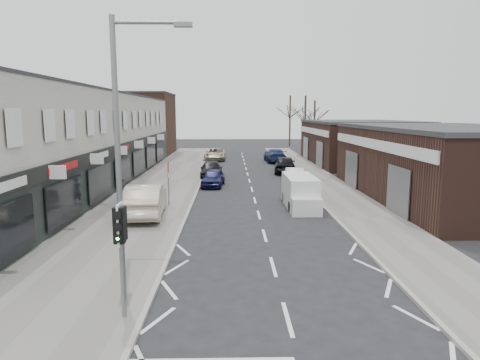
{
  "coord_description": "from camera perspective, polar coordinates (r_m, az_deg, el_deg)",
  "views": [
    {
      "loc": [
        -1.52,
        -12.83,
        5.51
      ],
      "look_at": [
        -1.13,
        5.81,
        2.6
      ],
      "focal_mm": 32.0,
      "sensor_mm": 36.0,
      "label": 1
    }
  ],
  "objects": [
    {
      "name": "brick_block_far",
      "position": [
        59.07,
        -13.02,
        7.19
      ],
      "size": [
        8.0,
        10.0,
        8.0
      ],
      "primitive_type": "cube",
      "color": "#45291D",
      "rests_on": "ground"
    },
    {
      "name": "sedan_on_pavement",
      "position": [
        23.19,
        -12.49,
        -2.6
      ],
      "size": [
        2.2,
        5.35,
        1.72
      ],
      "primitive_type": "imported",
      "rotation": [
        0.0,
        0.0,
        3.22
      ],
      "color": "#BDB197",
      "rests_on": "pavement_left"
    },
    {
      "name": "white_van",
      "position": [
        25.51,
        8.04,
        -1.68
      ],
      "size": [
        1.71,
        4.77,
        1.85
      ],
      "rotation": [
        0.0,
        0.0,
        0.01
      ],
      "color": "white",
      "rests_on": "ground"
    },
    {
      "name": "ground",
      "position": [
        14.05,
        5.27,
        -14.27
      ],
      "size": [
        160.0,
        160.0,
        0.0
      ],
      "primitive_type": "plane",
      "color": "black",
      "rests_on": "ground"
    },
    {
      "name": "pavement_left",
      "position": [
        35.64,
        -9.64,
        -0.05
      ],
      "size": [
        5.5,
        64.0,
        0.12
      ],
      "primitive_type": "cube",
      "color": "slate",
      "rests_on": "ground"
    },
    {
      "name": "tree_far_a",
      "position": [
        61.98,
        8.57,
        3.68
      ],
      "size": [
        3.6,
        3.6,
        8.0
      ],
      "primitive_type": null,
      "color": "#382D26",
      "rests_on": "ground"
    },
    {
      "name": "pavement_right",
      "position": [
        35.99,
        10.45,
        0.02
      ],
      "size": [
        3.5,
        64.0,
        0.12
      ],
      "primitive_type": "cube",
      "color": "slate",
      "rests_on": "ground"
    },
    {
      "name": "right_unit_far",
      "position": [
        48.99,
        15.47,
        4.74
      ],
      "size": [
        10.0,
        16.0,
        4.5
      ],
      "primitive_type": "cube",
      "color": "#39221A",
      "rests_on": "ground"
    },
    {
      "name": "right_unit_near",
      "position": [
        30.45,
        26.22,
        1.81
      ],
      "size": [
        10.0,
        18.0,
        4.5
      ],
      "primitive_type": "cube",
      "color": "#39221A",
      "rests_on": "ground"
    },
    {
      "name": "pedestrian",
      "position": [
        26.45,
        -15.52,
        -1.39
      ],
      "size": [
        0.63,
        0.43,
        1.65
      ],
      "primitive_type": "imported",
      "rotation": [
        0.0,
        0.0,
        3.21
      ],
      "color": "black",
      "rests_on": "pavement_left"
    },
    {
      "name": "traffic_light",
      "position": [
        11.61,
        -15.64,
        -6.93
      ],
      "size": [
        0.28,
        0.6,
        3.1
      ],
      "color": "slate",
      "rests_on": "pavement_left"
    },
    {
      "name": "parked_car_left_b",
      "position": [
        37.19,
        -3.84,
        1.38
      ],
      "size": [
        2.07,
        4.7,
        1.34
      ],
      "primitive_type": "imported",
      "rotation": [
        0.0,
        0.0,
        0.04
      ],
      "color": "black",
      "rests_on": "ground"
    },
    {
      "name": "street_lamp",
      "position": [
        12.43,
        -15.24,
        4.45
      ],
      "size": [
        2.23,
        0.22,
        8.0
      ],
      "color": "slate",
      "rests_on": "pavement_left"
    },
    {
      "name": "tree_far_c",
      "position": [
        73.72,
        6.61,
        4.53
      ],
      "size": [
        3.6,
        3.6,
        8.5
      ],
      "primitive_type": null,
      "color": "#382D26",
      "rests_on": "ground"
    },
    {
      "name": "parked_car_right_a",
      "position": [
        34.2,
        7.24,
        0.62
      ],
      "size": [
        1.59,
        3.97,
        1.28
      ],
      "primitive_type": "imported",
      "rotation": [
        0.0,
        0.0,
        3.08
      ],
      "color": "white",
      "rests_on": "ground"
    },
    {
      "name": "parked_car_left_a",
      "position": [
        32.62,
        -3.61,
        0.29
      ],
      "size": [
        1.88,
        3.94,
        1.3
      ],
      "primitive_type": "imported",
      "rotation": [
        0.0,
        0.0,
        -0.09
      ],
      "color": "#14163E",
      "rests_on": "ground"
    },
    {
      "name": "tree_far_b",
      "position": [
        68.31,
        9.8,
        4.12
      ],
      "size": [
        3.6,
        3.6,
        7.5
      ],
      "primitive_type": null,
      "color": "#382D26",
      "rests_on": "ground"
    },
    {
      "name": "parked_car_left_c",
      "position": [
        50.94,
        -3.34,
        3.46
      ],
      "size": [
        2.42,
        5.16,
        1.43
      ],
      "primitive_type": "imported",
      "rotation": [
        0.0,
        0.0,
        -0.01
      ],
      "color": "#B2A38E",
      "rests_on": "ground"
    },
    {
      "name": "parked_car_right_c",
      "position": [
        49.06,
        4.67,
        3.29
      ],
      "size": [
        2.34,
        5.3,
        1.51
      ],
      "primitive_type": "imported",
      "rotation": [
        0.0,
        0.0,
        3.18
      ],
      "color": "#152244",
      "rests_on": "ground"
    },
    {
      "name": "warning_sign",
      "position": [
        25.31,
        -9.47,
        1.24
      ],
      "size": [
        0.12,
        0.8,
        2.7
      ],
      "color": "slate",
      "rests_on": "pavement_left"
    },
    {
      "name": "shop_terrace_left",
      "position": [
        34.53,
        -21.6,
        5.0
      ],
      "size": [
        8.0,
        41.0,
        7.1
      ],
      "primitive_type": "cube",
      "color": "beige",
      "rests_on": "ground"
    },
    {
      "name": "parked_car_right_b",
      "position": [
        40.06,
        5.99,
        2.09
      ],
      "size": [
        2.38,
        4.93,
        1.62
      ],
      "primitive_type": "imported",
      "rotation": [
        0.0,
        0.0,
        3.04
      ],
      "color": "black",
      "rests_on": "ground"
    }
  ]
}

